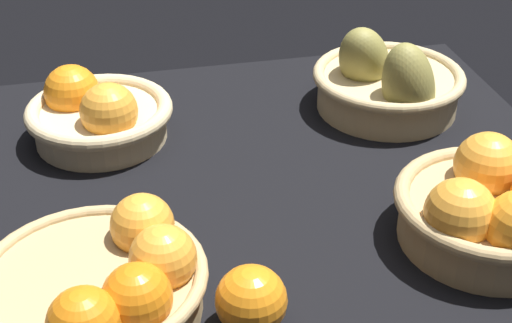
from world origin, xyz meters
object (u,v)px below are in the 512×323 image
loose_orange_front_gap (251,300)px  basket_far_left (494,209)px  basket_far_right (105,284)px  basket_near_right (97,114)px  basket_near_left_pears (387,84)px

loose_orange_front_gap → basket_far_left: bearing=-166.0°
basket_far_right → loose_orange_front_gap: (-14.20, 5.43, -0.17)cm
basket_near_right → loose_orange_front_gap: bearing=107.5°
basket_near_left_pears → basket_far_right: size_ratio=0.99×
basket_far_left → loose_orange_front_gap: size_ratio=3.05×
basket_near_right → loose_orange_front_gap: basket_near_right is taller
basket_near_right → basket_far_right: size_ratio=0.86×
basket_far_left → basket_far_right: (44.35, 2.09, -1.10)cm
loose_orange_front_gap → basket_near_left_pears: bearing=-126.1°
basket_far_right → basket_near_right: bearing=-91.5°
basket_near_right → basket_far_left: 55.48cm
basket_near_left_pears → basket_far_right: basket_near_left_pears is taller
basket_far_left → basket_near_left_pears: bearing=-89.6°
basket_far_left → basket_far_right: size_ratio=0.93×
basket_far_left → loose_orange_front_gap: 31.10cm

